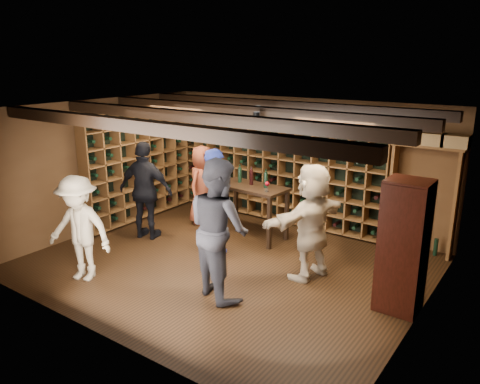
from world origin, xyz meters
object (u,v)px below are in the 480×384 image
Objects in this scene: man_grey_suit at (219,228)px; guest_beige at (311,222)px; man_blue_shirt at (216,200)px; guest_woman_black at (146,191)px; display_cabinet at (403,249)px; guest_khaki at (79,229)px; guest_red_floral at (203,185)px; tasting_table at (252,192)px.

guest_beige is (0.79, 1.23, -0.10)m from man_grey_suit.
man_blue_shirt is 1.42m from guest_woman_black.
display_cabinet is 0.89× the size of man_grey_suit.
guest_beige is at bearing 172.48° from display_cabinet.
guest_khaki is at bearing -155.93° from display_cabinet.
guest_khaki is at bearing 44.53° from man_grey_suit.
man_grey_suit is at bearing 5.88° from guest_khaki.
guest_beige is at bearing -110.86° from guest_red_floral.
man_blue_shirt reaches higher than guest_beige.
guest_beige reaches higher than display_cabinet.
man_blue_shirt is 1.13× the size of guest_red_floral.
tasting_table is at bearing -102.77° from guest_beige.
tasting_table is at bearing -45.61° from man_grey_suit.
man_blue_shirt is 1.81m from guest_beige.
display_cabinet is 3.23m from tasting_table.
display_cabinet is 4.57m from guest_khaki.
guest_khaki is 3.12m from tasting_table.
display_cabinet is at bearing -162.16° from man_blue_shirt.
guest_woman_black reaches higher than guest_khaki.
man_blue_shirt is at bearing -75.23° from guest_beige.
display_cabinet is 1.09× the size of guest_khaki.
guest_woman_black is at bearing -139.39° from tasting_table.
tasting_table is (1.23, -0.08, 0.07)m from guest_red_floral.
man_grey_suit is at bearing -154.56° from display_cabinet.
display_cabinet is 4.43m from guest_red_floral.
guest_woman_black is 1.81m from guest_khaki.
display_cabinet is 0.98× the size of man_blue_shirt.
guest_red_floral is 0.88× the size of guest_woman_black.
guest_beige reaches higher than guest_red_floral.
guest_red_floral is (-1.07, 0.95, -0.10)m from man_blue_shirt.
guest_woman_black is at bearing 162.83° from guest_red_floral.
man_grey_suit reaches higher than guest_beige.
man_grey_suit reaches higher than guest_khaki.
display_cabinet is 0.97× the size of guest_woman_black.
man_blue_shirt is at bearing -96.31° from tasting_table.
guest_woman_black is 1.12× the size of guest_khaki.
guest_khaki is at bearing 179.40° from guest_red_floral.
guest_beige is at bearing 19.87° from guest_khaki.
guest_red_floral is at bearing 179.99° from tasting_table.
guest_beige is (2.77, 2.05, 0.08)m from guest_khaki.
display_cabinet is 1.30× the size of tasting_table.
guest_woman_black reaches higher than display_cabinet.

